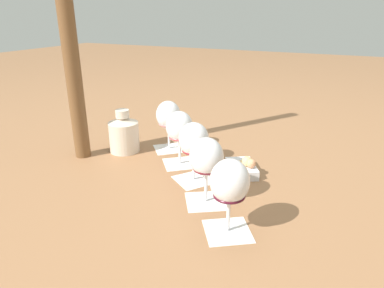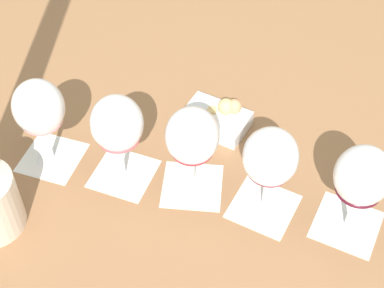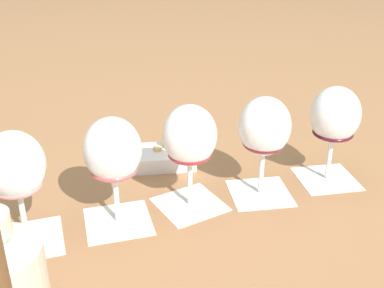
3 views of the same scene
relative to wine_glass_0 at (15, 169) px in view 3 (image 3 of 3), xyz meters
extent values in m
plane|color=#936642|center=(0.21, -0.22, -0.14)|extent=(8.00, 8.00, 0.00)
cube|color=white|center=(0.00, 0.00, -0.14)|extent=(0.16, 0.16, 0.00)
cube|color=white|center=(0.11, -0.11, -0.14)|extent=(0.16, 0.16, 0.00)
cube|color=white|center=(0.21, -0.21, -0.14)|extent=(0.16, 0.16, 0.00)
cube|color=white|center=(0.30, -0.32, -0.14)|extent=(0.16, 0.16, 0.00)
cube|color=white|center=(0.41, -0.43, -0.14)|extent=(0.16, 0.16, 0.00)
cylinder|color=white|center=(0.00, 0.00, -0.13)|extent=(0.06, 0.06, 0.01)
cylinder|color=white|center=(0.00, 0.00, -0.09)|extent=(0.01, 0.01, 0.09)
ellipsoid|color=white|center=(0.00, 0.00, 0.01)|extent=(0.10, 0.10, 0.11)
ellipsoid|color=pink|center=(0.00, 0.00, -0.03)|extent=(0.08, 0.08, 0.03)
cylinder|color=white|center=(0.11, -0.11, -0.13)|extent=(0.06, 0.06, 0.01)
cylinder|color=white|center=(0.11, -0.11, -0.09)|extent=(0.01, 0.01, 0.09)
ellipsoid|color=white|center=(0.11, -0.11, 0.01)|extent=(0.10, 0.10, 0.11)
ellipsoid|color=#CE535E|center=(0.11, -0.11, -0.03)|extent=(0.08, 0.08, 0.02)
cylinder|color=white|center=(0.21, -0.21, -0.13)|extent=(0.06, 0.06, 0.01)
cylinder|color=white|center=(0.21, -0.21, -0.09)|extent=(0.01, 0.01, 0.09)
ellipsoid|color=white|center=(0.21, -0.21, 0.01)|extent=(0.10, 0.10, 0.11)
ellipsoid|color=#9F2A34|center=(0.21, -0.21, -0.03)|extent=(0.08, 0.08, 0.03)
cylinder|color=white|center=(0.30, -0.32, -0.13)|extent=(0.06, 0.06, 0.01)
cylinder|color=white|center=(0.30, -0.32, -0.09)|extent=(0.01, 0.01, 0.09)
ellipsoid|color=white|center=(0.30, -0.32, 0.01)|extent=(0.10, 0.10, 0.11)
ellipsoid|color=maroon|center=(0.30, -0.32, -0.03)|extent=(0.08, 0.08, 0.03)
cylinder|color=white|center=(0.41, -0.43, -0.13)|extent=(0.06, 0.06, 0.01)
cylinder|color=white|center=(0.41, -0.43, -0.09)|extent=(0.01, 0.01, 0.09)
ellipsoid|color=white|center=(0.41, -0.43, 0.01)|extent=(0.10, 0.10, 0.11)
ellipsoid|color=#4A1221|center=(0.41, -0.43, -0.03)|extent=(0.08, 0.08, 0.02)
cylinder|color=beige|center=(-0.15, -0.10, -0.08)|extent=(0.12, 0.12, 0.12)
cube|color=silver|center=(0.34, -0.09, -0.12)|extent=(0.15, 0.16, 0.03)
sphere|color=tan|center=(0.38, -0.10, -0.09)|extent=(0.03, 0.03, 0.03)
cylinder|color=#DBB775|center=(0.34, -0.08, -0.10)|extent=(0.02, 0.02, 0.01)
sphere|color=#DBB775|center=(0.36, -0.10, -0.09)|extent=(0.04, 0.04, 0.04)
camera|label=1|loc=(0.65, -1.14, 0.39)|focal=32.00mm
camera|label=2|loc=(-0.15, -0.83, 0.77)|focal=55.00mm
camera|label=3|loc=(-0.50, -0.52, 0.36)|focal=45.00mm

